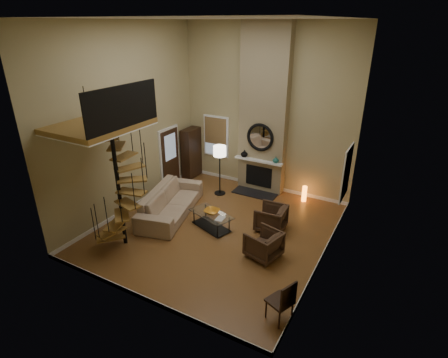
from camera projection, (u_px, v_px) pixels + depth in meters
The scene contains 33 objects.
ground at pixel (217, 229), 10.21m from camera, with size 6.00×6.50×0.01m, color #93612F.
back_wall at pixel (266, 111), 11.70m from camera, with size 6.00×0.02×5.50m, color tan.
front_wall at pixel (127, 182), 6.50m from camera, with size 6.00×0.02×5.50m, color tan.
left_wall at pixel (128, 122), 10.43m from camera, with size 0.02×6.50×5.50m, color tan.
right_wall at pixel (335, 156), 7.77m from camera, with size 0.02×6.50×5.50m, color tan.
ceiling at pixel (215, 18), 7.99m from camera, with size 6.00×6.50×0.01m, color silver.
baseboard_back at pixel (262, 185), 12.78m from camera, with size 6.00×0.02×0.12m, color white.
baseboard_front at pixel (141, 297), 7.60m from camera, with size 6.00×0.02×0.12m, color white.
baseboard_left at pixel (137, 203), 11.51m from camera, with size 0.02×6.50×0.12m, color white.
baseboard_right at pixel (321, 258), 8.86m from camera, with size 0.02×6.50×0.12m, color white.
chimney_breast at pixel (264, 112), 11.55m from camera, with size 1.60×0.38×5.50m, color #887858.
hearth at pixel (255, 193), 12.26m from camera, with size 1.50×0.60×0.04m, color black.
firebox at pixel (259, 176), 12.28m from camera, with size 0.95×0.02×0.72m, color black.
mantel at pixel (258, 161), 11.97m from camera, with size 1.70×0.18×0.06m, color white.
mirror_frame at pixel (260, 137), 11.69m from camera, with size 0.94×0.94×0.10m, color black.
mirror_disc at pixel (260, 137), 11.70m from camera, with size 0.80×0.80×0.01m, color white.
vase_left at pixel (244, 153), 12.18m from camera, with size 0.24×0.24×0.25m, color black.
vase_right at pixel (276, 160), 11.68m from camera, with size 0.20×0.20×0.21m, color #195851.
window_back at pixel (216, 136), 12.98m from camera, with size 1.02×0.06×1.52m.
window_right at pixel (346, 172), 9.83m from camera, with size 0.06×1.02×1.52m.
entry_door at pixel (170, 158), 12.54m from camera, with size 0.10×1.05×2.16m.
loft at pixel (103, 124), 8.37m from camera, with size 1.70×2.20×1.09m.
spiral_stair at pixel (119, 182), 8.85m from camera, with size 1.47×1.47×4.06m.
hutch at pixel (191, 153), 13.30m from camera, with size 0.39×0.82×1.84m, color black.
sofa at pixel (171, 202), 10.88m from camera, with size 2.87×1.12×0.84m, color tan.
armchair_near at pixel (273, 219), 10.03m from camera, with size 0.79×0.81×0.74m, color #442E1F.
armchair_far at pixel (266, 245), 8.83m from camera, with size 0.76×0.78×0.71m, color #442E1F.
coffee_table at pixel (211, 219), 10.16m from camera, with size 1.42×1.02×0.47m.
bowl at pixel (212, 211), 10.11m from camera, with size 0.43×0.43×0.11m, color orange.
book at pixel (219, 219), 9.81m from camera, with size 0.22×0.30×0.03m, color gray.
floor_lamp at pixel (220, 155), 11.73m from camera, with size 0.42×0.42×1.74m.
accent_lamp at pixel (304, 194), 11.69m from camera, with size 0.15×0.15×0.55m, color orange.
side_chair at pixel (283, 300), 6.85m from camera, with size 0.58×0.57×0.96m.
Camera 1 is at (4.42, -7.57, 5.43)m, focal length 28.61 mm.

